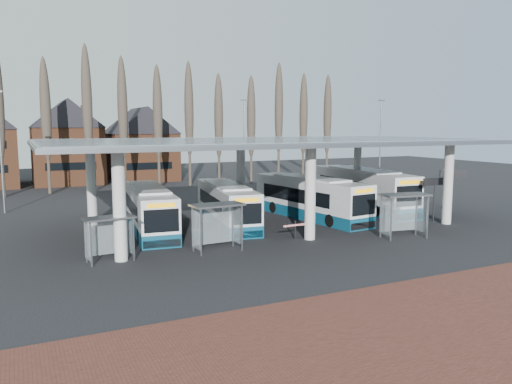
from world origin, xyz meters
name	(u,v)px	position (x,y,z in m)	size (l,w,h in m)	color
ground	(331,248)	(0.00, 0.00, 0.00)	(140.00, 140.00, 0.00)	black
brick_strip	(507,315)	(0.00, -12.00, 0.01)	(70.00, 10.00, 0.03)	brown
station_canopy	(271,148)	(0.00, 8.00, 5.68)	(32.00, 16.00, 6.34)	beige
poplar_row	(173,113)	(0.00, 33.00, 8.78)	(45.10, 1.10, 14.50)	#473D33
townhouse_row	(25,137)	(-15.75, 44.00, 5.94)	(36.80, 10.30, 12.25)	brown
lamp_post_a	(1,150)	(-18.00, 22.00, 5.34)	(0.80, 0.16, 10.17)	slate
lamp_post_b	(244,144)	(6.00, 26.00, 5.34)	(0.80, 0.16, 10.17)	slate
lamp_post_c	(380,144)	(20.00, 20.00, 5.34)	(0.80, 0.16, 10.17)	slate
bus_0	(149,210)	(-8.69, 9.66, 1.46)	(3.58, 11.31, 3.09)	white
bus_1	(226,205)	(-2.89, 9.63, 1.42)	(3.92, 11.11, 3.02)	white
bus_2	(310,198)	(4.08, 9.14, 1.55)	(4.01, 12.04, 3.28)	white
bus_3	(361,190)	(10.52, 10.86, 1.68)	(3.64, 12.98, 3.56)	white
shelter_0	(109,229)	(-12.58, 2.72, 1.78)	(2.79, 1.64, 2.45)	gray
shelter_1	(216,216)	(-6.51, 2.35, 2.04)	(3.10, 1.69, 2.80)	gray
shelter_2	(403,206)	(5.80, 0.36, 2.11)	(3.34, 2.04, 2.91)	gray
info_sign_0	(435,185)	(11.71, 3.50, 2.84)	(2.27, 0.14, 3.38)	black
info_sign_1	(453,177)	(16.54, 6.21, 3.02)	(2.32, 0.96, 3.60)	black
barrier	(298,226)	(-0.76, 2.66, 0.92)	(2.37, 0.71, 1.19)	black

